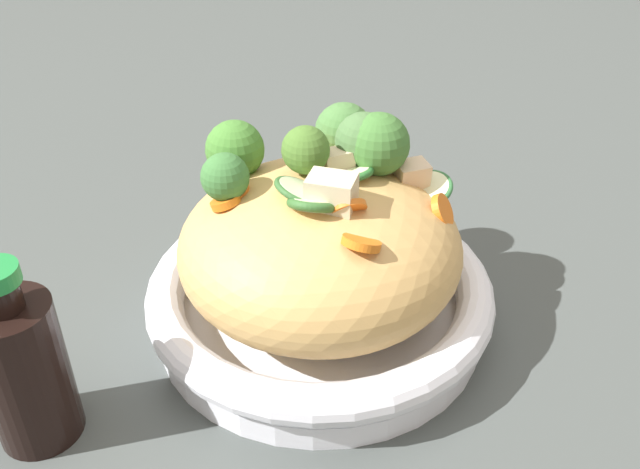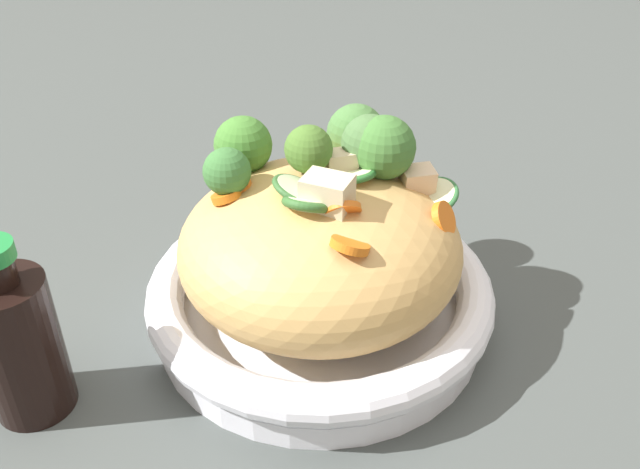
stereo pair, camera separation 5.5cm
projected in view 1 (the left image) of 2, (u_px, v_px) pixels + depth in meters
name	position (u px, v px, depth m)	size (l,w,h in m)	color
ground_plane	(320.00, 322.00, 0.60)	(3.00, 3.00, 0.00)	#434947
serving_bowl	(320.00, 298.00, 0.59)	(0.29, 0.29, 0.05)	white
noodle_heap	(320.00, 246.00, 0.56)	(0.23, 0.23, 0.12)	tan
broccoli_florets	(320.00, 146.00, 0.56)	(0.18, 0.13, 0.07)	#9BB874
carrot_coins	(321.00, 200.00, 0.53)	(0.18, 0.16, 0.05)	orange
zucchini_slices	(347.00, 191.00, 0.53)	(0.16, 0.07, 0.05)	beige
chicken_chunks	(353.00, 183.00, 0.53)	(0.13, 0.08, 0.05)	beige
soy_sauce_bottle	(24.00, 368.00, 0.47)	(0.06, 0.06, 0.15)	black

